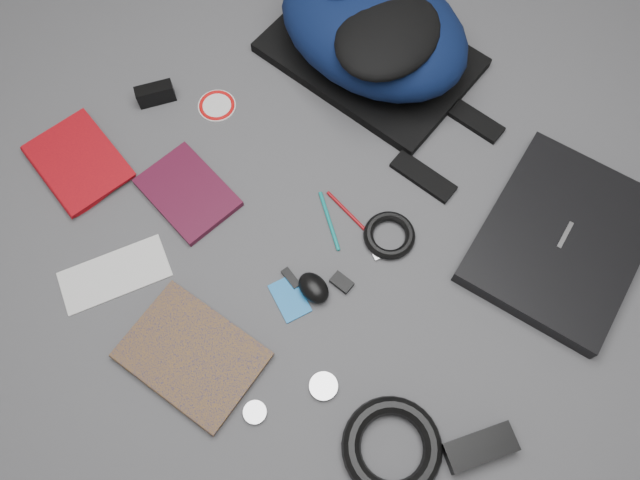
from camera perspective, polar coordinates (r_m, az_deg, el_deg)
ground at (r=1.34m, az=0.00°, el=-0.33°), size 4.00×4.00×0.00m
backpack at (r=1.52m, az=4.91°, el=18.77°), size 0.50×0.61×0.22m
laptop at (r=1.42m, az=21.24°, el=0.12°), size 0.50×0.45×0.04m
textbook_red at (r=1.52m, az=-23.80°, el=4.76°), size 0.19×0.24×0.02m
comic_book at (r=1.28m, az=-14.40°, el=-13.64°), size 0.28×0.32×0.02m
envelope at (r=1.39m, az=-18.26°, el=-3.00°), size 0.24×0.14×0.00m
dvd_case at (r=1.42m, az=-12.00°, el=4.26°), size 0.18×0.23×0.02m
compact_camera at (r=1.55m, az=-14.81°, el=12.79°), size 0.09×0.06×0.05m
sticker_disc at (r=1.53m, az=-9.41°, el=12.02°), size 0.12×0.12×0.00m
pen_teal at (r=1.36m, az=0.85°, el=1.77°), size 0.05×0.14×0.01m
pen_red at (r=1.37m, az=2.61°, el=2.48°), size 0.03×0.14×0.01m
id_badge at (r=1.30m, az=-2.78°, el=-5.34°), size 0.07×0.10×0.00m
usb_black at (r=1.31m, az=-2.68°, el=-3.51°), size 0.02×0.05×0.01m
usb_silver at (r=1.34m, az=5.01°, el=-0.99°), size 0.02×0.05×0.01m
key_fob at (r=1.31m, az=2.00°, el=-3.90°), size 0.04×0.05×0.01m
mouse at (r=1.29m, az=-0.59°, el=-4.40°), size 0.06×0.08×0.04m
headphone_left at (r=1.25m, az=-5.97°, el=-15.41°), size 0.05×0.05×0.01m
headphone_right at (r=1.25m, az=0.32°, el=-13.24°), size 0.06×0.06×0.01m
cable_coil at (r=1.35m, az=6.36°, el=0.43°), size 0.11×0.11×0.02m
power_brick at (r=1.27m, az=14.42°, el=-17.90°), size 0.14×0.09×0.03m
power_cord_coil at (r=1.23m, az=6.59°, el=-18.32°), size 0.19×0.19×0.04m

